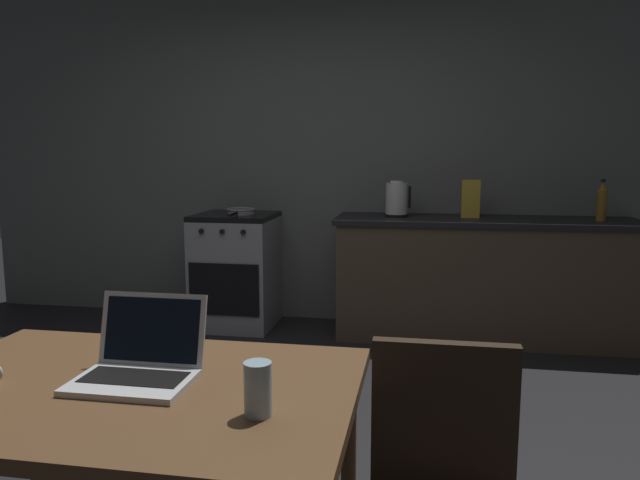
{
  "coord_description": "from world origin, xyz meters",
  "views": [
    {
      "loc": [
        0.84,
        -2.41,
        1.36
      ],
      "look_at": [
        0.26,
        0.94,
        0.86
      ],
      "focal_mm": 33.35,
      "sensor_mm": 36.0,
      "label": 1
    }
  ],
  "objects_px": {
    "laptop": "(139,364)",
    "dining_table": "(130,410)",
    "electric_kettle": "(397,200)",
    "frying_pan": "(241,211)",
    "cereal_box": "(471,199)",
    "bottle": "(602,201)",
    "drinking_glass": "(258,389)",
    "stove_oven": "(236,270)"
  },
  "relations": [
    {
      "from": "dining_table",
      "to": "bottle",
      "type": "relative_size",
      "value": 4.29
    },
    {
      "from": "stove_oven",
      "to": "bottle",
      "type": "relative_size",
      "value": 3.07
    },
    {
      "from": "electric_kettle",
      "to": "laptop",
      "type": "bearing_deg",
      "value": -101.04
    },
    {
      "from": "dining_table",
      "to": "electric_kettle",
      "type": "height_order",
      "value": "electric_kettle"
    },
    {
      "from": "stove_oven",
      "to": "drinking_glass",
      "type": "distance_m",
      "value": 3.31
    },
    {
      "from": "bottle",
      "to": "drinking_glass",
      "type": "bearing_deg",
      "value": -117.56
    },
    {
      "from": "stove_oven",
      "to": "cereal_box",
      "type": "relative_size",
      "value": 3.23
    },
    {
      "from": "laptop",
      "to": "drinking_glass",
      "type": "height_order",
      "value": "laptop"
    },
    {
      "from": "electric_kettle",
      "to": "frying_pan",
      "type": "distance_m",
      "value": 1.2
    },
    {
      "from": "dining_table",
      "to": "cereal_box",
      "type": "bearing_deg",
      "value": 69.54
    },
    {
      "from": "dining_table",
      "to": "frying_pan",
      "type": "height_order",
      "value": "frying_pan"
    },
    {
      "from": "dining_table",
      "to": "bottle",
      "type": "xyz_separation_m",
      "value": [
        2.0,
        2.94,
        0.37
      ]
    },
    {
      "from": "dining_table",
      "to": "laptop",
      "type": "xyz_separation_m",
      "value": [
        0.01,
        0.04,
        0.12
      ]
    },
    {
      "from": "drinking_glass",
      "to": "dining_table",
      "type": "bearing_deg",
      "value": 162.74
    },
    {
      "from": "dining_table",
      "to": "laptop",
      "type": "relative_size",
      "value": 3.9
    },
    {
      "from": "electric_kettle",
      "to": "cereal_box",
      "type": "distance_m",
      "value": 0.54
    },
    {
      "from": "stove_oven",
      "to": "electric_kettle",
      "type": "distance_m",
      "value": 1.38
    },
    {
      "from": "laptop",
      "to": "bottle",
      "type": "distance_m",
      "value": 3.53
    },
    {
      "from": "laptop",
      "to": "drinking_glass",
      "type": "relative_size",
      "value": 2.4
    },
    {
      "from": "laptop",
      "to": "drinking_glass",
      "type": "bearing_deg",
      "value": -31.71
    },
    {
      "from": "electric_kettle",
      "to": "cereal_box",
      "type": "bearing_deg",
      "value": 2.14
    },
    {
      "from": "drinking_glass",
      "to": "cereal_box",
      "type": "bearing_deg",
      "value": 77.06
    },
    {
      "from": "cereal_box",
      "to": "laptop",
      "type": "bearing_deg",
      "value": -110.49
    },
    {
      "from": "laptop",
      "to": "dining_table",
      "type": "bearing_deg",
      "value": -116.9
    },
    {
      "from": "frying_pan",
      "to": "cereal_box",
      "type": "relative_size",
      "value": 1.45
    },
    {
      "from": "drinking_glass",
      "to": "stove_oven",
      "type": "bearing_deg",
      "value": 108.87
    },
    {
      "from": "stove_oven",
      "to": "dining_table",
      "type": "distance_m",
      "value": 3.07
    },
    {
      "from": "laptop",
      "to": "cereal_box",
      "type": "distance_m",
      "value": 3.18
    },
    {
      "from": "stove_oven",
      "to": "frying_pan",
      "type": "distance_m",
      "value": 0.48
    },
    {
      "from": "stove_oven",
      "to": "bottle",
      "type": "height_order",
      "value": "bottle"
    },
    {
      "from": "stove_oven",
      "to": "dining_table",
      "type": "bearing_deg",
      "value": -77.52
    },
    {
      "from": "cereal_box",
      "to": "dining_table",
      "type": "bearing_deg",
      "value": -110.46
    },
    {
      "from": "electric_kettle",
      "to": "drinking_glass",
      "type": "distance_m",
      "value": 3.13
    },
    {
      "from": "laptop",
      "to": "stove_oven",
      "type": "bearing_deg",
      "value": 94.05
    },
    {
      "from": "dining_table",
      "to": "electric_kettle",
      "type": "xyz_separation_m",
      "value": [
        0.59,
        2.99,
        0.36
      ]
    },
    {
      "from": "dining_table",
      "to": "drinking_glass",
      "type": "relative_size",
      "value": 9.35
    },
    {
      "from": "frying_pan",
      "to": "cereal_box",
      "type": "bearing_deg",
      "value": 1.65
    },
    {
      "from": "frying_pan",
      "to": "bottle",
      "type": "bearing_deg",
      "value": -0.44
    },
    {
      "from": "bottle",
      "to": "electric_kettle",
      "type": "bearing_deg",
      "value": 177.98
    },
    {
      "from": "electric_kettle",
      "to": "stove_oven",
      "type": "bearing_deg",
      "value": -179.89
    },
    {
      "from": "electric_kettle",
      "to": "drinking_glass",
      "type": "xyz_separation_m",
      "value": [
        -0.19,
        -3.12,
        -0.22
      ]
    },
    {
      "from": "drinking_glass",
      "to": "cereal_box",
      "type": "relative_size",
      "value": 0.48
    }
  ]
}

